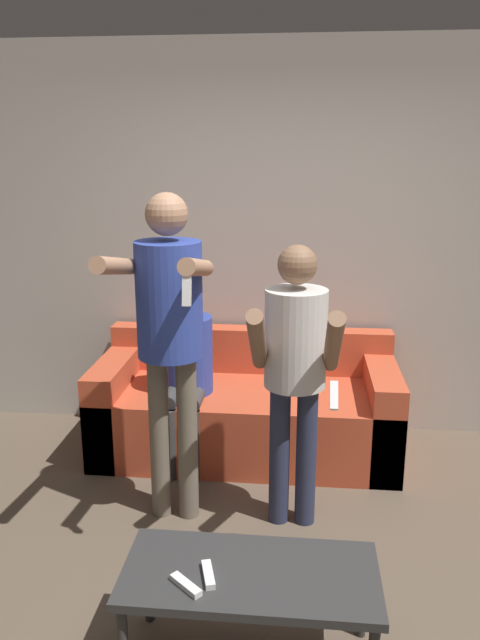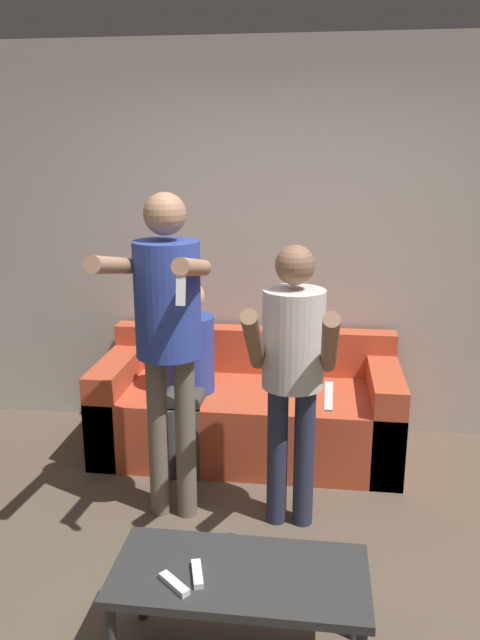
% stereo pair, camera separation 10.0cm
% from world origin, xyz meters
% --- Properties ---
extents(ground_plane, '(14.00, 14.00, 0.00)m').
position_xyz_m(ground_plane, '(0.00, 0.00, 0.00)').
color(ground_plane, brown).
extents(wall_back, '(6.40, 0.06, 2.70)m').
position_xyz_m(wall_back, '(0.00, 2.06, 1.35)').
color(wall_back, '#B7B2A8').
rests_on(wall_back, ground_plane).
extents(couch, '(1.97, 0.85, 0.77)m').
position_xyz_m(couch, '(-0.23, 1.60, 0.28)').
color(couch, '#C64C2D').
rests_on(couch, ground_plane).
extents(person_standing_left, '(0.46, 0.72, 1.78)m').
position_xyz_m(person_standing_left, '(-0.56, 0.76, 1.13)').
color(person_standing_left, '#6B6051').
rests_on(person_standing_left, ground_plane).
extents(person_standing_right, '(0.44, 0.64, 1.53)m').
position_xyz_m(person_standing_right, '(0.09, 0.76, 0.95)').
color(person_standing_right, '#282D47').
rests_on(person_standing_right, ground_plane).
extents(person_seated, '(0.33, 0.54, 1.20)m').
position_xyz_m(person_seated, '(-0.60, 1.42, 0.67)').
color(person_seated, '#383838').
rests_on(person_seated, ground_plane).
extents(coffee_table, '(0.99, 0.47, 0.42)m').
position_xyz_m(coffee_table, '(-0.05, -0.24, 0.38)').
color(coffee_table, '#2D2D2D').
rests_on(coffee_table, ground_plane).
extents(remote_near, '(0.14, 0.13, 0.02)m').
position_xyz_m(remote_near, '(-0.28, -0.36, 0.44)').
color(remote_near, white).
rests_on(remote_near, coffee_table).
extents(remote_far, '(0.08, 0.15, 0.02)m').
position_xyz_m(remote_far, '(-0.21, -0.29, 0.44)').
color(remote_far, white).
rests_on(remote_far, coffee_table).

